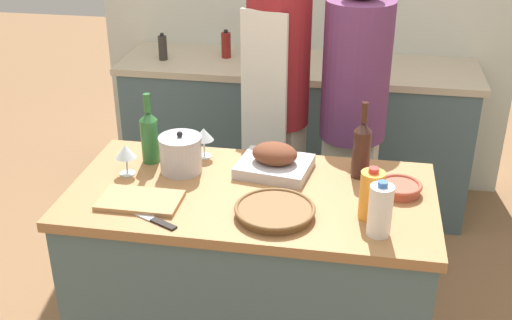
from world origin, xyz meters
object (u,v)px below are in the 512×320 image
wine_glass_right (126,152)px  stand_mixer (274,47)px  condiment_bottle_tall (163,48)px  wicker_basket (275,211)px  roasting_pan (275,161)px  person_cook_guest (353,112)px  person_cook_aproned (278,96)px  wine_bottle_dark (362,148)px  milk_jug (380,210)px  knife_chef (148,217)px  condiment_bottle_short (226,45)px  juice_jug (372,195)px  mixing_bowl (400,187)px  cutting_board (140,200)px  stock_pot (181,154)px  wine_glass_left (204,135)px  wine_bottle_green (150,135)px

wine_glass_right → stand_mixer: size_ratio=0.44×
condiment_bottle_tall → wicker_basket: bearing=-60.6°
roasting_pan → wicker_basket: 0.35m
wicker_basket → person_cook_guest: bearing=76.2°
person_cook_aproned → wicker_basket: bearing=-62.6°
wine_bottle_dark → roasting_pan: bearing=-176.8°
roasting_pan → milk_jug: bearing=-43.8°
wine_glass_right → knife_chef: bearing=-58.6°
person_cook_aproned → person_cook_guest: size_ratio=1.04×
condiment_bottle_short → wicker_basket: bearing=-72.2°
roasting_pan → juice_jug: size_ratio=1.61×
roasting_pan → person_cook_aproned: size_ratio=0.18×
mixing_bowl → knife_chef: 0.95m
wine_bottle_dark → stand_mixer: 1.37m
wine_bottle_dark → person_cook_aproned: size_ratio=0.18×
mixing_bowl → wine_bottle_dark: (-0.15, 0.12, 0.10)m
wine_glass_right → condiment_bottle_short: (0.07, 1.54, 0.01)m
juice_jug → wine_bottle_dark: (-0.05, 0.31, 0.03)m
roasting_pan → wicker_basket: roasting_pan is taller
roasting_pan → condiment_bottle_short: condiment_bottle_short is taller
cutting_board → wicker_basket: bearing=-0.7°
milk_jug → wine_bottle_dark: 0.43m
cutting_board → condiment_bottle_short: size_ratio=1.75×
cutting_board → person_cook_guest: (0.75, 0.97, 0.02)m
stock_pot → milk_jug: 0.86m
knife_chef → milk_jug: bearing=2.6°
stand_mixer → person_cook_aproned: size_ratio=0.17×
wine_bottle_dark → wine_glass_left: wine_bottle_dark is taller
cutting_board → knife_chef: cutting_board is taller
roasting_pan → cutting_board: (-0.45, -0.34, -0.04)m
cutting_board → knife_chef: 0.12m
cutting_board → wine_glass_left: wine_glass_left is taller
stock_pot → wine_bottle_green: size_ratio=0.58×
cutting_board → knife_chef: bearing=-57.7°
stock_pot → condiment_bottle_short: condiment_bottle_short is taller
wicker_basket → knife_chef: bearing=-168.1°
cutting_board → wine_glass_right: (-0.13, 0.21, 0.09)m
mixing_bowl → stock_pot: bearing=177.6°
roasting_pan → milk_jug: milk_jug is taller
milk_jug → stand_mixer: 1.79m
cutting_board → condiment_bottle_tall: (-0.42, 1.64, 0.09)m
wine_bottle_green → condiment_bottle_tall: (-0.35, 1.30, -0.02)m
milk_jug → wine_glass_right: size_ratio=1.59×
wicker_basket → juice_jug: juice_jug is taller
milk_jug → stand_mixer: stand_mixer is taller
wine_glass_right → condiment_bottle_short: 1.54m
condiment_bottle_tall → knife_chef: bearing=-74.4°
wine_glass_left → knife_chef: (-0.08, -0.52, -0.10)m
knife_chef → person_cook_aproned: person_cook_aproned is taller
wine_bottle_dark → condiment_bottle_tall: 1.77m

